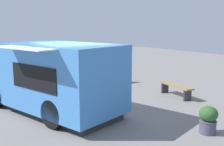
% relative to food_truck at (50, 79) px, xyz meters
% --- Properties ---
extents(ground_plane, '(40.00, 40.00, 0.00)m').
position_rel_food_truck_xyz_m(ground_plane, '(-0.86, 0.34, -1.12)').
color(ground_plane, slate).
extents(food_truck, '(3.60, 5.88, 2.33)m').
position_rel_food_truck_xyz_m(food_truck, '(0.00, 0.00, 0.00)').
color(food_truck, '#3D7FC8').
rests_on(food_truck, ground_plane).
extents(person_customer, '(0.69, 0.74, 0.81)m').
position_rel_food_truck_xyz_m(person_customer, '(-4.86, -2.28, -0.81)').
color(person_customer, black).
rests_on(person_customer, ground_plane).
extents(planter_flowering_near, '(0.50, 0.50, 0.76)m').
position_rel_food_truck_xyz_m(planter_flowering_near, '(-2.76, 4.35, -0.72)').
color(planter_flowering_near, '#49445A').
rests_on(planter_flowering_near, ground_plane).
extents(planter_flowering_far, '(0.62, 0.62, 0.76)m').
position_rel_food_truck_xyz_m(planter_flowering_far, '(0.33, -4.06, -0.76)').
color(planter_flowering_far, '#B97754').
rests_on(planter_flowering_far, ground_plane).
extents(plaza_bench, '(0.65, 1.83, 0.50)m').
position_rel_food_truck_xyz_m(plaza_bench, '(-4.96, 1.15, -0.74)').
color(plaza_bench, olive).
rests_on(plaza_bench, ground_plane).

